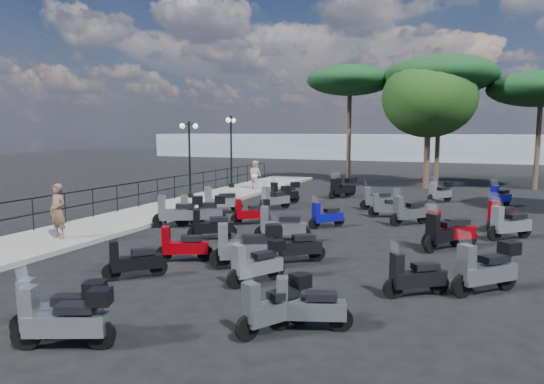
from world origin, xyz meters
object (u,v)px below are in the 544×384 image
at_px(scooter_9, 326,216).
at_px(scooter_22, 386,207).
at_px(scooter_20, 443,233).
at_px(scooter_12, 64,319).
at_px(scooter_11, 341,188).
at_px(scooter_1, 183,246).
at_px(scooter_27, 509,225).
at_px(scooter_23, 440,193).
at_px(scooter_19, 307,307).
at_px(scooter_25, 415,277).
at_px(lamp_post_1, 190,154).
at_px(scooter_32, 345,187).
at_px(scooter_4, 221,202).
at_px(scooter_15, 281,227).
at_px(scooter_16, 409,212).
at_px(woman, 58,211).
at_px(scooter_10, 276,198).
at_px(pine_2, 350,81).
at_px(scooter_29, 500,197).
at_px(scooter_31, 202,211).
at_px(scooter_7, 257,264).
at_px(scooter_13, 294,246).
at_px(scooter_28, 502,217).
at_px(lamp_post_2, 231,147).
at_px(scooter_6, 133,261).
at_px(scooter_30, 61,311).
at_px(scooter_5, 284,193).
at_px(scooter_26, 486,269).
at_px(scooter_3, 251,212).
at_px(scooter_2, 179,212).
at_px(scooter_18, 275,306).
at_px(pine_1, 542,89).
at_px(broadleaf_tree, 429,98).
at_px(scooter_8, 211,226).

height_order(scooter_9, scooter_22, scooter_22).
bearing_deg(scooter_20, scooter_12, 90.77).
relative_size(scooter_11, scooter_22, 1.08).
height_order(scooter_1, scooter_27, scooter_27).
xyz_separation_m(scooter_9, scooter_23, (3.33, 8.00, 0.07)).
relative_size(scooter_19, scooter_22, 1.02).
xyz_separation_m(scooter_22, scooter_25, (2.12, -9.23, -0.00)).
xyz_separation_m(lamp_post_1, scooter_32, (6.71, 4.35, -1.79)).
distance_m(scooter_4, scooter_15, 5.81).
xyz_separation_m(scooter_16, scooter_25, (1.08, -7.91, -0.06)).
bearing_deg(woman, scooter_10, 72.97).
bearing_deg(woman, pine_2, 85.91).
height_order(woman, scooter_29, woman).
bearing_deg(scooter_31, scooter_7, -168.85).
height_order(scooter_13, scooter_16, scooter_16).
xyz_separation_m(scooter_27, scooter_28, (-0.15, 1.49, -0.01)).
xyz_separation_m(lamp_post_2, scooter_13, (8.81, -13.49, -2.07)).
bearing_deg(scooter_9, scooter_12, 122.98).
xyz_separation_m(scooter_6, scooter_16, (5.11, 9.17, 0.07)).
bearing_deg(lamp_post_1, scooter_31, -38.64).
height_order(scooter_10, scooter_15, scooter_15).
bearing_deg(scooter_1, scooter_31, -1.22).
relative_size(scooter_16, scooter_30, 0.90).
bearing_deg(scooter_7, scooter_29, -81.12).
bearing_deg(pine_2, scooter_29, -40.68).
bearing_deg(scooter_13, scooter_22, -44.74).
height_order(scooter_5, scooter_13, scooter_5).
bearing_deg(scooter_27, lamp_post_1, 32.27).
bearing_deg(scooter_20, scooter_22, -33.31).
bearing_deg(scooter_15, pine_2, -8.35).
relative_size(scooter_25, pine_2, 0.16).
height_order(scooter_5, scooter_26, scooter_26).
bearing_deg(lamp_post_2, pine_2, 40.52).
bearing_deg(pine_2, scooter_3, -89.52).
bearing_deg(woman, scooter_22, 51.56).
bearing_deg(scooter_26, woman, 43.75).
distance_m(scooter_7, scooter_20, 6.13).
bearing_deg(scooter_2, scooter_5, -42.52).
bearing_deg(scooter_6, scooter_18, -157.14).
bearing_deg(pine_1, scooter_29, -105.28).
distance_m(lamp_post_1, pine_2, 13.00).
xyz_separation_m(scooter_20, broadleaf_tree, (-1.87, 15.67, 4.86)).
bearing_deg(scooter_11, lamp_post_2, 19.64).
bearing_deg(scooter_1, scooter_18, -155.56).
xyz_separation_m(scooter_8, scooter_15, (2.16, 0.55, 0.05)).
distance_m(lamp_post_2, scooter_12, 21.00).
xyz_separation_m(scooter_10, scooter_15, (2.50, -5.69, -0.01)).
relative_size(scooter_5, scooter_23, 1.04).
xyz_separation_m(scooter_4, scooter_13, (5.47, -6.04, -0.05)).
relative_size(scooter_11, scooter_29, 1.05).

